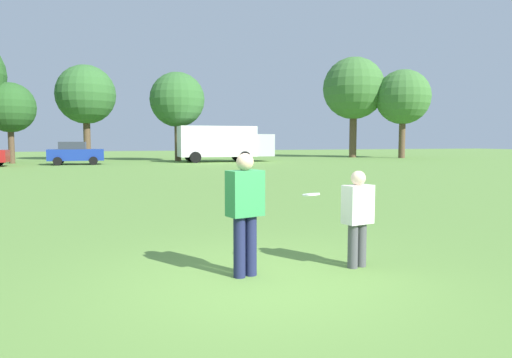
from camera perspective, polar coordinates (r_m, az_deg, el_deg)
name	(u,v)px	position (r m, az deg, el deg)	size (l,w,h in m)	color
ground_plane	(256,281)	(6.64, -0.01, -12.49)	(157.29, 157.29, 0.00)	#608C3D
player_thrower	(245,208)	(6.65, -1.36, -3.54)	(0.56, 0.41, 1.79)	#1E234C
player_defender	(358,214)	(7.32, 12.42, -4.20)	(0.50, 0.36, 1.51)	#4C4C51
frisbee	(311,194)	(7.12, 6.80, -1.90)	(0.27, 0.27, 0.07)	white
parked_car_center	(75,153)	(39.58, -21.37, 3.00)	(4.20, 2.22, 1.82)	navy
box_truck	(224,142)	(41.78, -3.98, 4.54)	(8.50, 3.02, 3.18)	white
tree_center_elm	(10,108)	(43.82, -28.08, 7.76)	(4.14, 4.14, 6.73)	brown
tree_east_birch	(86,95)	(47.87, -20.24, 9.71)	(5.61, 5.61, 9.12)	brown
tree_east_oak	(177,100)	(44.17, -9.68, 9.58)	(5.07, 5.07, 8.24)	brown
tree_far_east_pine	(354,89)	(53.50, 11.96, 10.84)	(6.84, 6.84, 11.12)	brown
tree_far_west_pine	(403,97)	(52.87, 17.67, 9.57)	(5.84, 5.84, 9.49)	brown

